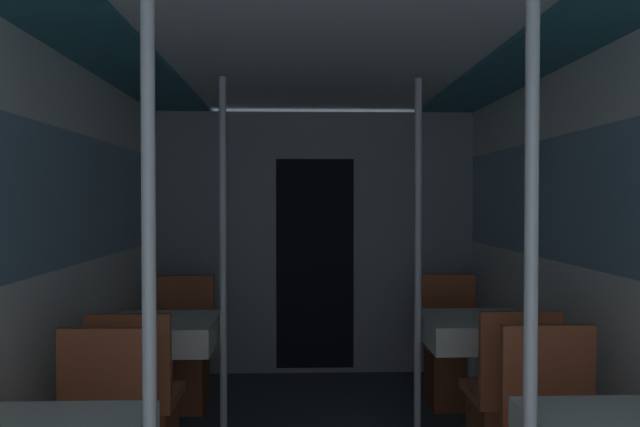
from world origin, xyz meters
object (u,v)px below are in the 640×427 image
Objects in this scene: dining_table_left_1 at (163,339)px; chair_left_far_1 at (182,366)px; dining_table_right_1 at (477,337)px; support_pole_right_1 at (418,259)px; chair_right_near_1 at (509,424)px; support_pole_left_0 at (149,316)px; chair_right_far_1 at (453,364)px; support_pole_left_1 at (223,259)px; support_pole_right_0 at (531,314)px.

chair_left_far_1 is at bearing 90.00° from dining_table_left_1.
support_pole_right_1 is (-0.36, 0.00, 0.47)m from dining_table_right_1.
chair_right_near_1 is (1.89, -0.59, -0.32)m from dining_table_left_1.
support_pole_left_0 is 2.12m from chair_right_near_1.
chair_right_near_1 is (1.89, -1.18, 0.00)m from chair_left_far_1.
support_pole_left_0 reaches higher than chair_right_near_1.
support_pole_right_1 reaches higher than chair_right_far_1.
support_pole_left_1 is at bearing 21.05° from chair_right_far_1.
support_pole_right_0 is at bearing -57.41° from support_pole_left_1.
chair_right_near_1 is 0.41× the size of support_pole_right_1.
support_pole_right_1 is (1.17, 0.00, 0.00)m from support_pole_left_1.
dining_table_left_1 is 0.81× the size of chair_left_far_1.
support_pole_left_0 is 1.00× the size of support_pole_left_1.
support_pole_right_0 is at bearing -101.14° from dining_table_right_1.
chair_right_near_1 is (-0.00, -0.59, -0.32)m from dining_table_right_1.
support_pole_right_1 is at bearing 0.00° from support_pole_left_1.
support_pole_left_0 is 1.00× the size of support_pole_right_1.
chair_right_far_1 is at bearing 17.30° from dining_table_left_1.
dining_table_right_1 is 0.59m from support_pole_right_1.
chair_left_far_1 is 1.23× the size of dining_table_right_1.
chair_left_far_1 is 1.00× the size of chair_right_near_1.
chair_left_far_1 reaches higher than dining_table_right_1.
chair_right_near_1 is at bearing 39.05° from support_pole_left_0.
dining_table_left_1 is (-0.36, 1.83, -0.47)m from support_pole_left_0.
support_pole_right_0 is (1.53, -2.41, 0.79)m from chair_left_far_1.
support_pole_left_1 is 1.82m from chair_right_near_1.
chair_right_near_1 is (1.53, 1.24, -0.79)m from support_pole_left_0.
dining_table_right_1 is (1.53, 0.00, -0.47)m from support_pole_left_1.
support_pole_right_0 reaches higher than chair_right_far_1.
support_pole_left_0 is 2.57m from chair_left_far_1.
support_pole_left_1 reaches higher than chair_right_near_1.
support_pole_left_1 reaches higher than dining_table_right_1.
support_pole_right_1 reaches higher than dining_table_right_1.
support_pole_left_1 is 2.98× the size of dining_table_right_1.
dining_table_left_1 is 2.00m from chair_right_far_1.
chair_right_far_1 is at bearing 21.05° from support_pole_left_1.
support_pole_right_1 is (-0.36, -0.59, 0.79)m from chair_right_far_1.
support_pole_left_1 is at bearing 90.00° from support_pole_left_0.
support_pole_left_0 is 1.00× the size of support_pole_right_0.
chair_left_far_1 is at bearing 122.32° from support_pole_right_0.
chair_left_far_1 is at bearing 158.95° from support_pole_right_1.
support_pole_right_1 is at bearing 158.95° from chair_left_far_1.
support_pole_right_0 is 2.57m from chair_right_far_1.
support_pole_right_1 is at bearing 0.00° from dining_table_left_1.
chair_left_far_1 is 1.00× the size of chair_right_far_1.
support_pole_right_0 is at bearing -90.00° from support_pole_right_1.
chair_right_near_1 is at bearing 90.00° from chair_right_far_1.
dining_table_right_1 is (1.89, 0.00, 0.00)m from dining_table_left_1.
support_pole_left_0 is at bearing -122.59° from support_pole_right_1.
chair_right_far_1 is 0.41× the size of support_pole_right_1.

